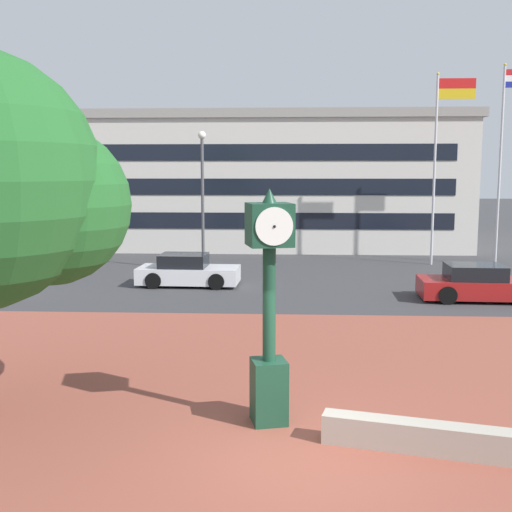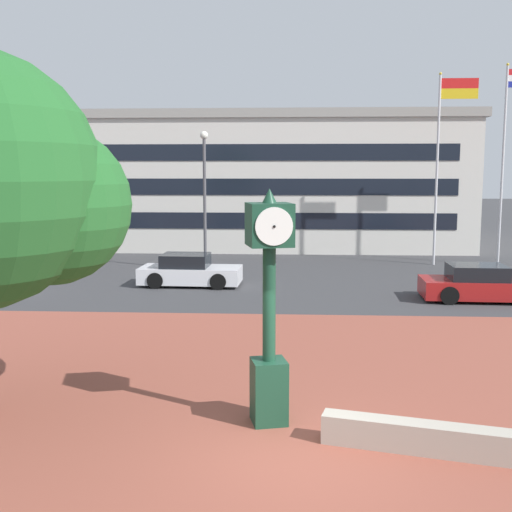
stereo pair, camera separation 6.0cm
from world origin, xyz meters
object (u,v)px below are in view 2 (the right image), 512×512
street_clock (269,305)px  civic_building (252,180)px  car_street_mid (481,285)px  street_lamp_post (205,186)px  flagpole_secondary (506,151)px  car_street_near (189,271)px  flagpole_primary (442,151)px

street_clock → civic_building: (-2.26, 30.99, 1.81)m
car_street_mid → street_lamp_post: bearing=-117.5°
street_clock → flagpole_secondary: (10.70, 20.30, 3.38)m
car_street_near → flagpole_primary: bearing=121.4°
street_clock → street_lamp_post: size_ratio=0.67×
car_street_near → civic_building: 17.49m
car_street_near → street_lamp_post: bearing=179.9°
street_clock → car_street_near: 14.48m
car_street_near → flagpole_secondary: 16.54m
car_street_mid → street_lamp_post: size_ratio=0.68×
car_street_near → flagpole_primary: (11.37, 6.39, 4.99)m
car_street_near → street_clock: bearing=17.0°
car_street_near → car_street_mid: size_ratio=0.94×
flagpole_secondary → civic_building: bearing=140.5°
street_lamp_post → flagpole_secondary: bearing=10.6°
flagpole_secondary → street_lamp_post: 14.61m
flagpole_secondary → street_lamp_post: (-14.27, -2.67, -1.65)m
civic_building → street_lamp_post: (-1.32, -13.36, -0.08)m
car_street_mid → flagpole_secondary: 10.69m
car_street_mid → street_lamp_post: street_lamp_post is taller
flagpole_primary → civic_building: bearing=132.8°
car_street_near → flagpole_primary: size_ratio=0.44×
car_street_near → flagpole_secondary: flagpole_secondary is taller
car_street_mid → flagpole_primary: flagpole_primary is taller
car_street_near → car_street_mid: 11.15m
car_street_mid → civic_building: bearing=-152.1°
civic_building → car_street_near: bearing=-94.9°
flagpole_secondary → street_clock: bearing=-117.8°
civic_building → street_lamp_post: civic_building is taller
street_clock → car_street_near: size_ratio=1.05×
flagpole_primary → flagpole_secondary: bearing=-0.0°
street_clock → flagpole_primary: size_ratio=0.46×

